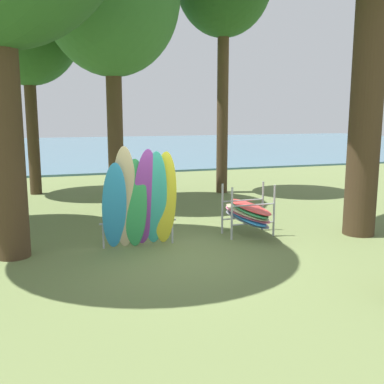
# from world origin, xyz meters

# --- Properties ---
(ground_plane) EXTENTS (80.00, 80.00, 0.00)m
(ground_plane) POSITION_xyz_m (0.00, 0.00, 0.00)
(ground_plane) COLOR olive
(lake_water) EXTENTS (80.00, 36.00, 0.10)m
(lake_water) POSITION_xyz_m (0.00, 31.30, 0.05)
(lake_water) COLOR #477084
(lake_water) RESTS_ON ground
(tree_far_left_back) EXTENTS (3.85, 3.85, 8.34)m
(tree_far_left_back) POSITION_xyz_m (-2.98, 8.71, 6.08)
(tree_far_left_back) COLOR #42301E
(tree_far_left_back) RESTS_ON ground
(leaning_board_pile) EXTENTS (1.72, 0.80, 2.28)m
(leaning_board_pile) POSITION_xyz_m (-0.68, 0.72, 1.06)
(leaning_board_pile) COLOR #2D8ED1
(leaning_board_pile) RESTS_ON ground
(board_storage_rack) EXTENTS (1.15, 2.13, 1.25)m
(board_storage_rack) POSITION_xyz_m (2.02, 1.06, 0.55)
(board_storage_rack) COLOR #9EA0A5
(board_storage_rack) RESTS_ON ground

